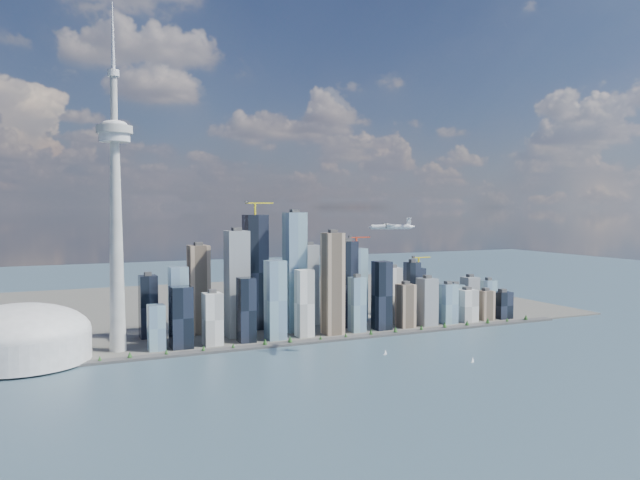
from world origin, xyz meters
name	(u,v)px	position (x,y,z in m)	size (l,w,h in m)	color
ground	(377,380)	(0.00, 0.00, 0.00)	(4000.00, 4000.00, 0.00)	#34485B
seawall	(305,342)	(0.00, 250.00, 2.00)	(1100.00, 22.00, 4.00)	#383838
land	(231,305)	(0.00, 700.00, 1.50)	(1400.00, 900.00, 3.00)	#4C4C47
shoreline_trees	(305,338)	(0.00, 250.00, 8.78)	(960.53, 7.20, 8.80)	#3F2D1E
skyscraper_cluster	(316,292)	(59.62, 336.82, 74.78)	(736.00, 142.00, 242.09)	black
needle_tower	(116,206)	(-300.00, 310.00, 235.84)	(56.00, 56.00, 550.50)	gray
dome_stadium	(21,337)	(-440.00, 300.00, 39.44)	(200.00, 200.00, 86.00)	#B8B8B8
airplane	(391,226)	(89.87, 115.57, 203.46)	(71.37, 63.88, 17.96)	silver
sailboat_west	(473,360)	(178.47, 24.97, 3.03)	(6.84, 2.84, 9.45)	silver
sailboat_east	(385,353)	(83.17, 120.69, 3.03)	(6.77, 1.90, 9.44)	silver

